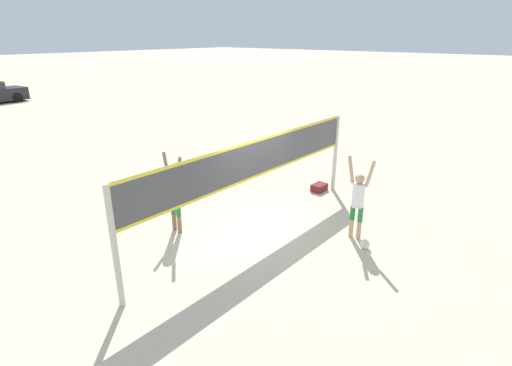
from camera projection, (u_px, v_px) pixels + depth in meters
name	position (u px, v px, depth m)	size (l,w,h in m)	color
ground_plane	(256.00, 231.00, 9.88)	(200.00, 200.00, 0.00)	beige
volleyball_net	(256.00, 167.00, 9.29)	(7.59, 0.11, 2.34)	beige
player_spiker	(358.00, 197.00, 9.24)	(0.28, 0.69, 1.99)	tan
player_blocker	(174.00, 192.00, 9.54)	(0.28, 0.69, 1.99)	#8C664C
volleyball	(365.00, 244.00, 9.06)	(0.22, 0.22, 0.22)	silver
gear_bag	(319.00, 187.00, 12.40)	(0.50, 0.34, 0.22)	maroon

